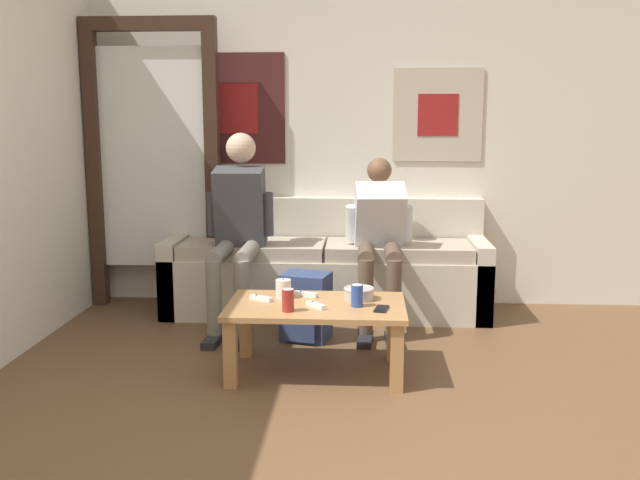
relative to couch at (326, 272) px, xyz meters
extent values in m
plane|color=brown|center=(0.03, -2.47, -0.30)|extent=(18.00, 18.00, 0.00)
cube|color=silver|center=(0.03, 0.34, 0.97)|extent=(10.00, 0.05, 2.55)
cube|color=#471E1E|center=(-0.70, 0.31, 1.20)|extent=(0.75, 0.01, 0.83)
cube|color=maroon|center=(-0.70, 0.30, 1.20)|extent=(0.34, 0.01, 0.37)
cube|color=beige|center=(0.82, 0.31, 1.15)|extent=(0.67, 0.01, 0.69)
cube|color=maroon|center=(0.82, 0.30, 1.15)|extent=(0.30, 0.01, 0.31)
cube|color=#382319|center=(-1.75, 0.12, 0.72)|extent=(0.10, 0.10, 2.05)
cube|color=#382319|center=(-0.85, 0.12, 0.72)|extent=(0.10, 0.10, 2.05)
cube|color=#382319|center=(-1.30, 0.12, 1.80)|extent=(1.00, 0.10, 0.10)
cube|color=silver|center=(-1.30, 0.14, 0.83)|extent=(0.82, 0.02, 1.64)
cube|color=beige|center=(0.00, 0.25, 0.11)|extent=(2.35, 0.13, 0.83)
cube|color=beige|center=(0.00, -0.09, -0.08)|extent=(2.35, 0.54, 0.44)
cube|color=beige|center=(-1.11, -0.09, -0.02)|extent=(0.12, 0.54, 0.56)
cube|color=beige|center=(1.11, -0.09, -0.02)|extent=(0.12, 0.54, 0.56)
cube|color=#B2A38E|center=(-0.53, -0.09, 0.19)|extent=(1.03, 0.50, 0.10)
cube|color=#B2A38E|center=(0.53, -0.09, 0.19)|extent=(1.03, 0.50, 0.10)
cube|color=#B27F4C|center=(0.01, -1.28, 0.09)|extent=(1.00, 0.61, 0.03)
cube|color=#B27F4C|center=(-0.43, -1.03, -0.11)|extent=(0.07, 0.07, 0.37)
cube|color=#B27F4C|center=(0.46, -1.03, -0.11)|extent=(0.07, 0.07, 0.37)
cube|color=#B27F4C|center=(-0.43, -1.53, -0.11)|extent=(0.07, 0.07, 0.37)
cube|color=#B27F4C|center=(0.46, -1.53, -0.11)|extent=(0.07, 0.07, 0.37)
cylinder|color=gray|center=(-0.68, -0.53, 0.24)|extent=(0.11, 0.47, 0.11)
cylinder|color=gray|center=(-0.68, -0.76, -0.02)|extent=(0.10, 0.10, 0.51)
cube|color=#232328|center=(-0.68, -0.83, -0.28)|extent=(0.11, 0.25, 0.05)
cylinder|color=gray|center=(-0.50, -0.53, 0.24)|extent=(0.11, 0.47, 0.11)
cylinder|color=gray|center=(-0.50, -0.76, -0.02)|extent=(0.10, 0.10, 0.51)
cube|color=#232328|center=(-0.50, -0.83, -0.28)|extent=(0.11, 0.25, 0.05)
cube|color=#3F3F44|center=(-0.59, -0.25, 0.51)|extent=(0.34, 0.32, 0.58)
sphere|color=beige|center=(-0.59, -0.17, 0.92)|extent=(0.21, 0.21, 0.21)
cylinder|color=#3F3F44|center=(-0.78, -0.25, 0.46)|extent=(0.08, 0.11, 0.31)
cylinder|color=#3F3F44|center=(-0.39, -0.25, 0.46)|extent=(0.08, 0.11, 0.31)
cylinder|color=brown|center=(0.29, -0.49, 0.24)|extent=(0.11, 0.38, 0.11)
cylinder|color=brown|center=(0.29, -0.68, -0.02)|extent=(0.10, 0.10, 0.51)
cube|color=#232328|center=(0.29, -0.75, -0.28)|extent=(0.11, 0.25, 0.05)
cylinder|color=brown|center=(0.47, -0.49, 0.24)|extent=(0.11, 0.38, 0.11)
cylinder|color=brown|center=(0.47, -0.68, -0.02)|extent=(0.10, 0.10, 0.51)
cube|color=#232328|center=(0.47, -0.75, -0.28)|extent=(0.11, 0.25, 0.05)
cube|color=silver|center=(0.38, -0.19, 0.44)|extent=(0.37, 0.44, 0.51)
sphere|color=brown|center=(0.38, -0.02, 0.76)|extent=(0.18, 0.18, 0.18)
cylinder|color=silver|center=(0.19, -0.17, 0.39)|extent=(0.08, 0.14, 0.27)
cylinder|color=silver|center=(0.58, -0.17, 0.39)|extent=(0.08, 0.14, 0.27)
cube|color=navy|center=(-0.09, -0.67, -0.08)|extent=(0.34, 0.30, 0.44)
cube|color=navy|center=(-0.12, -0.77, -0.18)|extent=(0.22, 0.13, 0.20)
cylinder|color=#B7B2A8|center=(0.25, -1.17, 0.14)|extent=(0.17, 0.17, 0.07)
torus|color=#B7B2A8|center=(0.25, -1.17, 0.16)|extent=(0.18, 0.18, 0.02)
cylinder|color=silver|center=(-0.18, -1.16, 0.16)|extent=(0.09, 0.09, 0.11)
cylinder|color=black|center=(-0.18, -1.16, 0.22)|extent=(0.00, 0.00, 0.01)
cylinder|color=#28479E|center=(0.24, -1.32, 0.16)|extent=(0.07, 0.07, 0.12)
cylinder|color=silver|center=(0.24, -1.32, 0.23)|extent=(0.06, 0.06, 0.00)
cylinder|color=maroon|center=(-0.13, -1.44, 0.16)|extent=(0.07, 0.07, 0.12)
cylinder|color=silver|center=(-0.13, -1.44, 0.23)|extent=(0.06, 0.06, 0.00)
cube|color=white|center=(0.02, -1.35, 0.11)|extent=(0.12, 0.13, 0.02)
cylinder|color=#333842|center=(0.00, -1.33, 0.13)|extent=(0.01, 0.01, 0.00)
cube|color=white|center=(-0.31, -1.22, 0.11)|extent=(0.14, 0.10, 0.02)
cylinder|color=#333842|center=(-0.34, -1.20, 0.13)|extent=(0.01, 0.01, 0.00)
cube|color=white|center=(-0.06, -1.12, 0.11)|extent=(0.15, 0.09, 0.02)
cylinder|color=#333842|center=(-0.09, -1.10, 0.13)|extent=(0.01, 0.01, 0.00)
cube|color=black|center=(0.38, -1.38, 0.11)|extent=(0.09, 0.15, 0.01)
cube|color=black|center=(0.38, -1.38, 0.11)|extent=(0.08, 0.13, 0.00)
camera|label=1|loc=(0.27, -5.15, 1.15)|focal=40.00mm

